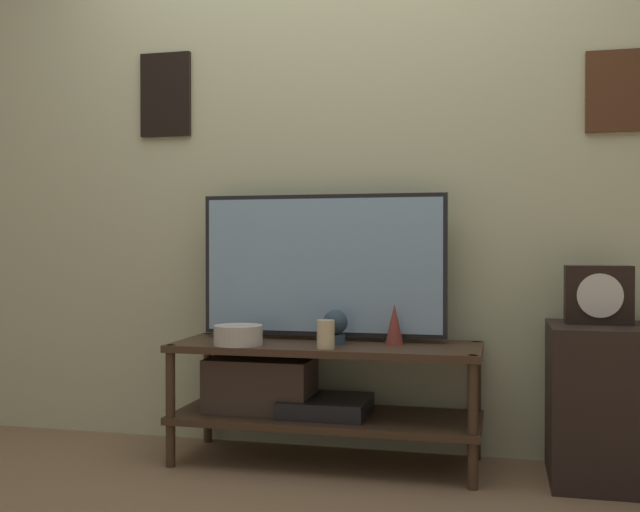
% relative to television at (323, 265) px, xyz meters
% --- Properties ---
extents(ground_plane, '(12.00, 12.00, 0.00)m').
position_rel_television_xyz_m(ground_plane, '(0.04, -0.38, -0.84)').
color(ground_plane, '#846647').
extents(wall_back, '(6.40, 0.08, 2.70)m').
position_rel_television_xyz_m(wall_back, '(0.04, 0.18, 0.52)').
color(wall_back, beige).
rests_on(wall_back, ground_plane).
extents(media_console, '(1.29, 0.47, 0.51)m').
position_rel_television_xyz_m(media_console, '(-0.06, -0.10, -0.51)').
color(media_console, '#422D1E').
rests_on(media_console, ground_plane).
extents(television, '(1.08, 0.05, 0.64)m').
position_rel_television_xyz_m(television, '(0.00, 0.00, 0.00)').
color(television, black).
rests_on(television, media_console).
extents(vase_wide_bowl, '(0.20, 0.20, 0.08)m').
position_rel_television_xyz_m(vase_wide_bowl, '(-0.30, -0.24, -0.29)').
color(vase_wide_bowl, beige).
rests_on(vase_wide_bowl, media_console).
extents(vase_slim_bronze, '(0.08, 0.08, 0.17)m').
position_rel_television_xyz_m(vase_slim_bronze, '(0.33, -0.08, -0.24)').
color(vase_slim_bronze, brown).
rests_on(vase_slim_bronze, media_console).
extents(candle_jar, '(0.07, 0.07, 0.11)m').
position_rel_television_xyz_m(candle_jar, '(0.08, -0.26, -0.27)').
color(candle_jar, beige).
rests_on(candle_jar, media_console).
extents(decorative_bust, '(0.10, 0.10, 0.14)m').
position_rel_television_xyz_m(decorative_bust, '(0.08, -0.12, -0.25)').
color(decorative_bust, '#2D4251').
rests_on(decorative_bust, media_console).
extents(side_table, '(0.46, 0.45, 0.61)m').
position_rel_television_xyz_m(side_table, '(1.17, -0.09, -0.53)').
color(side_table, black).
rests_on(side_table, ground_plane).
extents(mantel_clock, '(0.25, 0.11, 0.23)m').
position_rel_television_xyz_m(mantel_clock, '(1.13, -0.05, -0.11)').
color(mantel_clock, black).
rests_on(mantel_clock, side_table).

